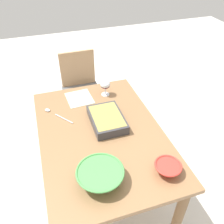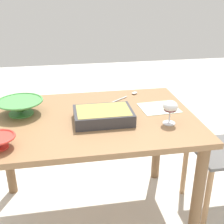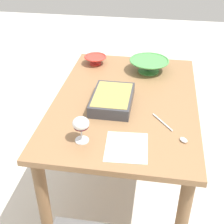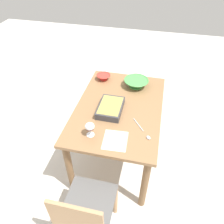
{
  "view_description": "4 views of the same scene",
  "coord_description": "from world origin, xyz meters",
  "px_view_note": "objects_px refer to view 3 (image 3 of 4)",
  "views": [
    {
      "loc": [
        1.17,
        -0.3,
        1.86
      ],
      "look_at": [
        -0.13,
        0.12,
        0.77
      ],
      "focal_mm": 38.47,
      "sensor_mm": 36.0,
      "label": 1
    },
    {
      "loc": [
        0.13,
        1.54,
        1.44
      ],
      "look_at": [
        -0.12,
        0.12,
        0.8
      ],
      "focal_mm": 47.61,
      "sensor_mm": 36.0,
      "label": 2
    },
    {
      "loc": [
        -1.57,
        -0.17,
        1.68
      ],
      "look_at": [
        -0.19,
        0.05,
        0.75
      ],
      "focal_mm": 50.34,
      "sensor_mm": 36.0,
      "label": 3
    },
    {
      "loc": [
        -1.64,
        -0.31,
        2.11
      ],
      "look_at": [
        -0.18,
        0.03,
        0.8
      ],
      "focal_mm": 35.5,
      "sensor_mm": 36.0,
      "label": 4
    }
  ],
  "objects_px": {
    "casserole_dish": "(112,99)",
    "mixing_bowl": "(95,60)",
    "wine_glass": "(81,125)",
    "serving_spoon": "(175,133)",
    "small_bowl": "(149,65)",
    "napkin": "(126,147)",
    "dining_table": "(125,114)"
  },
  "relations": [
    {
      "from": "wine_glass",
      "to": "napkin",
      "type": "distance_m",
      "value": 0.24
    },
    {
      "from": "small_bowl",
      "to": "serving_spoon",
      "type": "xyz_separation_m",
      "value": [
        -0.68,
        -0.17,
        -0.04
      ]
    },
    {
      "from": "casserole_dish",
      "to": "mixing_bowl",
      "type": "distance_m",
      "value": 0.56
    },
    {
      "from": "serving_spoon",
      "to": "napkin",
      "type": "relative_size",
      "value": 1.05
    },
    {
      "from": "mixing_bowl",
      "to": "napkin",
      "type": "height_order",
      "value": "mixing_bowl"
    },
    {
      "from": "dining_table",
      "to": "serving_spoon",
      "type": "height_order",
      "value": "serving_spoon"
    },
    {
      "from": "mixing_bowl",
      "to": "casserole_dish",
      "type": "bearing_deg",
      "value": -158.48
    },
    {
      "from": "wine_glass",
      "to": "dining_table",
      "type": "bearing_deg",
      "value": -20.59
    },
    {
      "from": "wine_glass",
      "to": "napkin",
      "type": "bearing_deg",
      "value": -93.93
    },
    {
      "from": "casserole_dish",
      "to": "small_bowl",
      "type": "height_order",
      "value": "small_bowl"
    },
    {
      "from": "casserole_dish",
      "to": "mixing_bowl",
      "type": "bearing_deg",
      "value": 21.52
    },
    {
      "from": "wine_glass",
      "to": "small_bowl",
      "type": "distance_m",
      "value": 0.85
    },
    {
      "from": "casserole_dish",
      "to": "wine_glass",
      "type": "bearing_deg",
      "value": 165.09
    },
    {
      "from": "wine_glass",
      "to": "casserole_dish",
      "type": "distance_m",
      "value": 0.36
    },
    {
      "from": "serving_spoon",
      "to": "casserole_dish",
      "type": "bearing_deg",
      "value": 57.57
    },
    {
      "from": "napkin",
      "to": "wine_glass",
      "type": "bearing_deg",
      "value": 86.07
    },
    {
      "from": "wine_glass",
      "to": "serving_spoon",
      "type": "relative_size",
      "value": 0.57
    },
    {
      "from": "dining_table",
      "to": "wine_glass",
      "type": "xyz_separation_m",
      "value": [
        -0.43,
        0.16,
        0.2
      ]
    },
    {
      "from": "napkin",
      "to": "mixing_bowl",
      "type": "bearing_deg",
      "value": 20.49
    },
    {
      "from": "small_bowl",
      "to": "napkin",
      "type": "bearing_deg",
      "value": 176.35
    },
    {
      "from": "mixing_bowl",
      "to": "napkin",
      "type": "xyz_separation_m",
      "value": [
        -0.88,
        -0.33,
        -0.03
      ]
    },
    {
      "from": "wine_glass",
      "to": "napkin",
      "type": "height_order",
      "value": "wine_glass"
    },
    {
      "from": "casserole_dish",
      "to": "napkin",
      "type": "xyz_separation_m",
      "value": [
        -0.36,
        -0.12,
        -0.04
      ]
    },
    {
      "from": "dining_table",
      "to": "serving_spoon",
      "type": "relative_size",
      "value": 5.19
    },
    {
      "from": "mixing_bowl",
      "to": "small_bowl",
      "type": "height_order",
      "value": "small_bowl"
    },
    {
      "from": "casserole_dish",
      "to": "napkin",
      "type": "height_order",
      "value": "casserole_dish"
    },
    {
      "from": "casserole_dish",
      "to": "small_bowl",
      "type": "xyz_separation_m",
      "value": [
        0.46,
        -0.18,
        0.01
      ]
    },
    {
      "from": "serving_spoon",
      "to": "small_bowl",
      "type": "bearing_deg",
      "value": 14.32
    },
    {
      "from": "wine_glass",
      "to": "casserole_dish",
      "type": "xyz_separation_m",
      "value": [
        0.35,
        -0.09,
        -0.06
      ]
    },
    {
      "from": "wine_glass",
      "to": "small_bowl",
      "type": "relative_size",
      "value": 0.5
    },
    {
      "from": "napkin",
      "to": "small_bowl",
      "type": "bearing_deg",
      "value": -3.65
    },
    {
      "from": "serving_spoon",
      "to": "napkin",
      "type": "distance_m",
      "value": 0.27
    }
  ]
}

